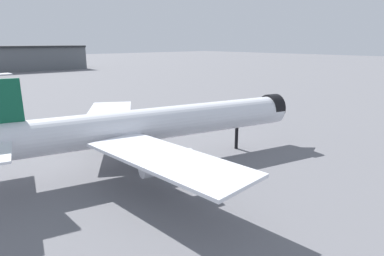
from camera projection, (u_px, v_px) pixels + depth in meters
name	position (u px, v px, depth m)	size (l,w,h in m)	color
ground	(170.00, 157.00, 54.85)	(900.00, 900.00, 0.00)	slate
airliner_near_gate	(152.00, 125.00, 50.52)	(54.92, 49.27, 14.56)	silver
service_truck_front	(19.00, 129.00, 66.88)	(4.17, 5.96, 3.00)	black
baggage_cart_trailing	(159.00, 113.00, 84.80)	(2.21, 2.60, 1.82)	black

